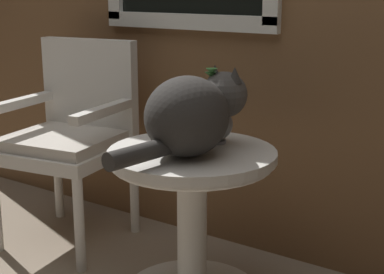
{
  "coord_description": "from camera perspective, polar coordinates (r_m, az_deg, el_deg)",
  "views": [
    {
      "loc": [
        1.32,
        -1.57,
        1.18
      ],
      "look_at": [
        0.16,
        0.12,
        0.65
      ],
      "focal_mm": 54.73,
      "sensor_mm": 36.0,
      "label": 1
    }
  ],
  "objects": [
    {
      "name": "wicker_chair",
      "position": [
        2.78,
        -11.54,
        0.73
      ],
      "size": [
        0.58,
        0.57,
        0.94
      ],
      "color": "silver",
      "rests_on": "ground_plane"
    },
    {
      "name": "cat",
      "position": [
        2.05,
        0.02,
        2.3
      ],
      "size": [
        0.33,
        0.65,
        0.3
      ],
      "color": "#33302D",
      "rests_on": "wicker_side_table"
    },
    {
      "name": "pewter_vase_with_ivy",
      "position": [
        2.22,
        2.42,
        1.71
      ],
      "size": [
        0.12,
        0.12,
        0.29
      ],
      "color": "gray",
      "rests_on": "wicker_side_table"
    },
    {
      "name": "wicker_side_table",
      "position": [
        2.2,
        0.0,
        -6.35
      ],
      "size": [
        0.62,
        0.62,
        0.6
      ],
      "color": "silver",
      "rests_on": "ground_plane"
    }
  ]
}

